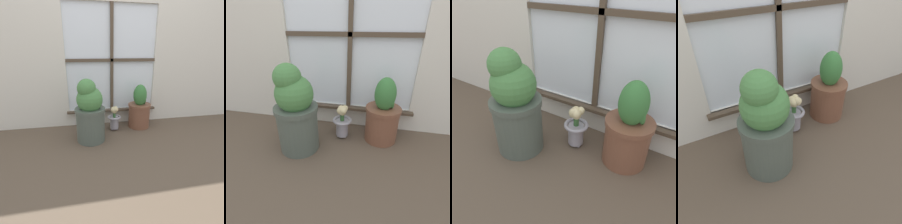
# 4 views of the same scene
# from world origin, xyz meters

# --- Properties ---
(ground_plane) EXTENTS (10.00, 10.00, 0.00)m
(ground_plane) POSITION_xyz_m (0.00, 0.00, 0.00)
(ground_plane) COLOR brown
(potted_plant_left) EXTENTS (0.31, 0.31, 0.67)m
(potted_plant_left) POSITION_xyz_m (-0.31, 0.15, 0.32)
(potted_plant_left) COLOR #4C564C
(potted_plant_left) RESTS_ON ground_plane
(potted_plant_right) EXTENTS (0.28, 0.28, 0.54)m
(potted_plant_right) POSITION_xyz_m (0.31, 0.40, 0.22)
(potted_plant_right) COLOR brown
(potted_plant_right) RESTS_ON ground_plane
(flower_vase) EXTENTS (0.16, 0.16, 0.30)m
(flower_vase) POSITION_xyz_m (-0.01, 0.36, 0.16)
(flower_vase) COLOR #99939E
(flower_vase) RESTS_ON ground_plane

